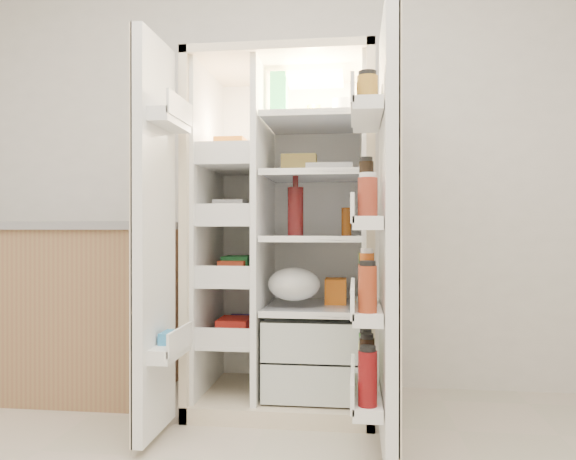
# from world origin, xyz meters

# --- Properties ---
(wall_back) EXTENTS (4.00, 0.02, 2.70)m
(wall_back) POSITION_xyz_m (0.00, 2.00, 1.35)
(wall_back) COLOR silver
(wall_back) RESTS_ON floor
(refrigerator) EXTENTS (0.92, 0.70, 1.80)m
(refrigerator) POSITION_xyz_m (0.07, 1.65, 0.74)
(refrigerator) COLOR beige
(refrigerator) RESTS_ON floor
(freezer_door) EXTENTS (0.15, 0.40, 1.72)m
(freezer_door) POSITION_xyz_m (-0.45, 1.05, 0.89)
(freezer_door) COLOR white
(freezer_door) RESTS_ON floor
(fridge_door) EXTENTS (0.17, 0.58, 1.72)m
(fridge_door) POSITION_xyz_m (0.53, 0.96, 0.87)
(fridge_door) COLOR white
(fridge_door) RESTS_ON floor
(kitchen_counter) EXTENTS (1.33, 0.71, 0.97)m
(kitchen_counter) POSITION_xyz_m (-1.30, 1.70, 0.49)
(kitchen_counter) COLOR #937349
(kitchen_counter) RESTS_ON floor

